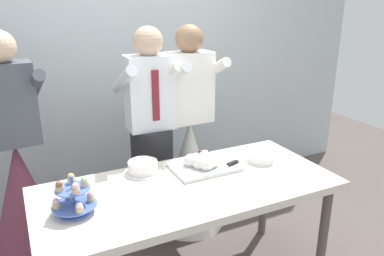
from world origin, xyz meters
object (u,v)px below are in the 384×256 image
object	(u,v)px
person_guest	(22,190)
dessert_table	(189,196)
cupcake_stand	(74,198)
plate_stack	(261,158)
main_cake_tray	(204,163)
person_groom	(152,150)
person_bride	(190,160)
round_cake	(143,167)

from	to	relation	value
person_guest	dessert_table	bearing A→B (deg)	-40.56
cupcake_stand	plate_stack	world-z (taller)	cupcake_stand
main_cake_tray	plate_stack	size ratio (longest dim) A/B	2.28
dessert_table	person_guest	xyz separation A→B (m)	(-0.91, 0.78, -0.12)
plate_stack	person_groom	size ratio (longest dim) A/B	0.11
main_cake_tray	person_guest	size ratio (longest dim) A/B	0.26
person_bride	cupcake_stand	bearing A→B (deg)	-144.15
round_cake	person_guest	distance (m)	0.90
cupcake_stand	dessert_table	bearing A→B (deg)	1.77
person_bride	main_cake_tray	bearing A→B (deg)	-106.59
round_cake	dessert_table	bearing A→B (deg)	-55.58
cupcake_stand	person_guest	xyz separation A→B (m)	(-0.24, 0.80, -0.28)
dessert_table	main_cake_tray	bearing A→B (deg)	41.54
person_guest	person_bride	bearing A→B (deg)	-2.98
person_guest	person_groom	bearing A→B (deg)	-5.67
plate_stack	person_bride	bearing A→B (deg)	111.57
round_cake	plate_stack	bearing A→B (deg)	-13.43
person_guest	cupcake_stand	bearing A→B (deg)	-73.07
cupcake_stand	round_cake	world-z (taller)	cupcake_stand
round_cake	person_bride	world-z (taller)	person_bride
dessert_table	main_cake_tray	xyz separation A→B (m)	(0.19, 0.16, 0.12)
person_groom	person_bride	bearing A→B (deg)	4.66
main_cake_tray	plate_stack	bearing A→B (deg)	-10.08
person_groom	cupcake_stand	bearing A→B (deg)	-134.16
main_cake_tray	person_guest	world-z (taller)	person_guest
dessert_table	plate_stack	distance (m)	0.61
dessert_table	main_cake_tray	size ratio (longest dim) A/B	4.17
main_cake_tray	person_bride	distance (m)	0.62
dessert_table	person_groom	distance (m)	0.69
dessert_table	plate_stack	bearing A→B (deg)	8.78
person_bride	person_guest	size ratio (longest dim) A/B	1.00
cupcake_stand	round_cake	xyz separation A→B (m)	(0.48, 0.30, -0.05)
person_bride	person_guest	xyz separation A→B (m)	(-1.26, 0.07, 0.00)
dessert_table	person_bride	size ratio (longest dim) A/B	1.08
person_guest	round_cake	bearing A→B (deg)	-34.80
person_groom	person_bride	distance (m)	0.37
cupcake_stand	person_guest	distance (m)	0.88
person_bride	person_guest	world-z (taller)	same
cupcake_stand	main_cake_tray	world-z (taller)	cupcake_stand
person_bride	person_guest	bearing A→B (deg)	177.02
main_cake_tray	person_bride	size ratio (longest dim) A/B	0.26
dessert_table	cupcake_stand	size ratio (longest dim) A/B	7.83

